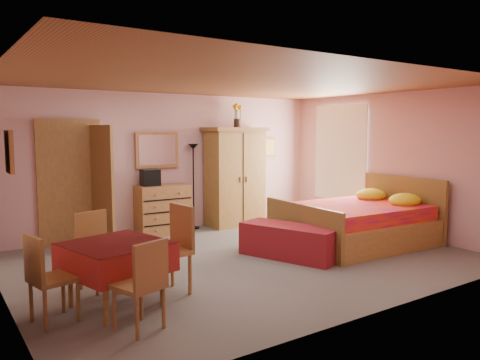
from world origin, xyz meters
TOP-DOWN VIEW (x-y plane):
  - floor at (0.00, 0.00)m, footprint 6.50×6.50m
  - ceiling at (0.00, 0.00)m, footprint 6.50×6.50m
  - wall_back at (0.00, 2.50)m, footprint 6.50×0.10m
  - wall_front at (0.00, -2.50)m, footprint 6.50×0.10m
  - wall_left at (-3.25, 0.00)m, footprint 0.10×5.00m
  - wall_right at (3.25, 0.00)m, footprint 0.10×5.00m
  - doorway at (-1.90, 2.47)m, footprint 1.06×0.12m
  - window at (3.21, 1.20)m, footprint 0.08×1.40m
  - picture_left at (-3.22, -0.60)m, footprint 0.04×0.32m
  - picture_back at (2.35, 2.47)m, footprint 0.30×0.04m
  - chest_of_drawers at (-0.31, 2.24)m, footprint 0.98×0.51m
  - wall_mirror at (-0.31, 2.45)m, footprint 0.85×0.05m
  - stereo at (-0.53, 2.27)m, footprint 0.33×0.25m
  - floor_lamp at (0.39, 2.35)m, footprint 0.23×0.23m
  - wardrobe at (1.26, 2.18)m, footprint 1.28×0.70m
  - sunflower_vase at (1.32, 2.21)m, footprint 0.20×0.20m
  - bed at (2.05, -0.28)m, footprint 2.47×2.00m
  - bench at (0.57, -0.33)m, footprint 1.02×1.58m
  - dining_table at (-2.26, -0.80)m, footprint 1.17×1.17m
  - chair_south at (-2.28, -1.50)m, footprint 0.51×0.51m
  - chair_north at (-2.22, -0.14)m, footprint 0.52×0.52m
  - chair_west at (-2.91, -0.85)m, footprint 0.48×0.48m
  - chair_east at (-1.63, -0.74)m, footprint 0.52×0.52m

SIDE VIEW (x-z plane):
  - floor at x=0.00m, z-range 0.00..0.00m
  - bench at x=0.57m, z-range 0.00..0.49m
  - dining_table at x=-2.26m, z-range 0.00..0.71m
  - chair_south at x=-2.28m, z-range 0.00..0.89m
  - chair_west at x=-2.91m, z-range 0.00..0.90m
  - chest_of_drawers at x=-0.31m, z-range 0.00..0.91m
  - chair_north at x=-2.22m, z-range 0.00..0.93m
  - chair_east at x=-1.63m, z-range 0.00..1.03m
  - bed at x=2.05m, z-range 0.00..1.09m
  - floor_lamp at x=0.39m, z-range 0.00..1.65m
  - wardrobe at x=1.26m, z-range 0.00..1.97m
  - doorway at x=-1.90m, z-range -0.05..2.10m
  - stereo at x=-0.53m, z-range 0.91..1.21m
  - wall_back at x=0.00m, z-range 0.00..2.60m
  - wall_front at x=0.00m, z-range 0.00..2.60m
  - wall_left at x=-3.25m, z-range 0.00..2.60m
  - wall_right at x=3.25m, z-range 0.00..2.60m
  - window at x=3.21m, z-range 0.48..2.42m
  - picture_back at x=2.35m, z-range 1.35..1.75m
  - wall_mirror at x=-0.31m, z-range 1.22..1.88m
  - picture_left at x=-3.22m, z-range 1.49..1.91m
  - sunflower_vase at x=1.32m, z-range 1.97..2.45m
  - ceiling at x=0.00m, z-range 2.60..2.60m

